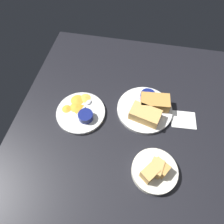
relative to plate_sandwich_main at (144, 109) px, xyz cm
name	(u,v)px	position (x,y,z in cm)	size (l,w,h in cm)	color
ground_plane	(136,122)	(3.04, 6.17, -2.30)	(110.00, 110.00, 3.00)	black
plate_sandwich_main	(144,109)	(0.00, 0.00, 0.00)	(25.55, 25.55, 1.60)	silver
sandwich_half_near	(145,115)	(-0.29, 4.85, 3.20)	(14.59, 10.62, 4.80)	tan
sandwich_half_far	(155,102)	(-4.05, -2.68, 3.20)	(13.87, 8.81, 4.80)	#C68C42
ramekin_dark_sauce	(148,96)	(-0.56, -5.72, 2.76)	(7.04, 7.04, 3.64)	navy
spoon_by_dark_ramekin	(145,108)	(0.03, -0.17, 1.16)	(2.52, 9.95, 0.80)	silver
plate_chips_companion	(81,113)	(28.75, 7.27, 0.00)	(22.41, 22.41, 1.60)	silver
ramekin_light_gravy	(86,116)	(25.39, 10.07, 2.55)	(6.63, 6.63, 3.23)	navy
spoon_by_gravy_ramekin	(87,104)	(26.83, 2.86, 1.16)	(5.31, 9.63, 0.80)	silver
plantain_chip_scatter	(78,104)	(31.16, 3.45, 1.10)	(13.05, 13.69, 0.60)	gold
bread_basket_rear	(154,171)	(-6.44, 28.30, 1.85)	(17.70, 17.70, 8.19)	silver
paper_napkin_folded	(183,119)	(-18.09, 1.75, -0.60)	(11.00, 9.00, 0.40)	white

